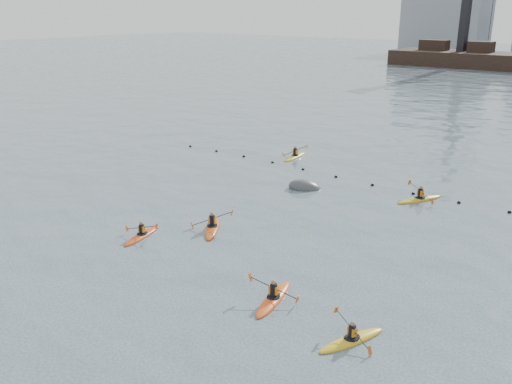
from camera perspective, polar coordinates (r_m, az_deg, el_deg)
ground at (r=23.29m, az=-16.14°, el=-12.37°), size 400.00×400.00×0.00m
float_line at (r=39.63m, az=10.38°, el=1.22°), size 33.24×0.73×0.24m
kayaker_0 at (r=30.14m, az=-11.90°, el=-4.43°), size 2.06×3.14×1.05m
kayaker_1 at (r=21.15m, az=10.04°, el=-15.02°), size 2.00×3.05×1.13m
kayaker_2 at (r=30.59m, az=-4.62°, el=-3.69°), size 2.65×3.29×1.33m
kayaker_3 at (r=36.52m, az=16.87°, el=-0.69°), size 2.25×3.44×1.23m
kayaker_4 at (r=23.42m, az=1.86°, el=-11.09°), size 2.27×3.44×1.16m
kayaker_5 at (r=45.27m, az=4.13°, el=3.78°), size 2.40×3.47×1.40m
mooring_buoy at (r=37.46m, az=5.20°, el=0.38°), size 2.88×2.57×1.64m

